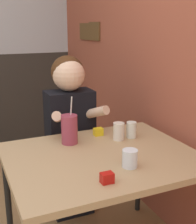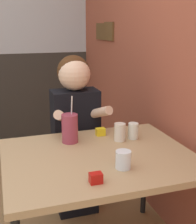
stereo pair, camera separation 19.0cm
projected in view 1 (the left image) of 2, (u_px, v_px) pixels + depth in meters
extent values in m
cube|color=#9E4C38|center=(118.00, 35.00, 2.77)|extent=(0.06, 4.61, 2.70)
cube|color=brown|center=(94.00, 31.00, 3.13)|extent=(0.02, 0.25, 0.18)
cube|color=brown|center=(85.00, 31.00, 3.36)|extent=(0.02, 0.27, 0.17)
cube|color=tan|center=(102.00, 158.00, 1.79)|extent=(1.08, 0.87, 0.04)
cylinder|color=black|center=(8.00, 199.00, 2.04)|extent=(0.04, 0.04, 0.69)
cylinder|color=black|center=(139.00, 171.00, 2.43)|extent=(0.04, 0.04, 0.69)
cube|color=black|center=(72.00, 184.00, 2.43)|extent=(0.31, 0.20, 0.48)
cube|color=black|center=(70.00, 125.00, 2.30)|extent=(0.34, 0.20, 0.51)
sphere|color=#472814|center=(67.00, 72.00, 2.22)|extent=(0.23, 0.23, 0.23)
sphere|color=beige|center=(69.00, 75.00, 2.20)|extent=(0.23, 0.23, 0.23)
cylinder|color=beige|center=(57.00, 117.00, 2.09)|extent=(0.14, 0.27, 0.15)
cylinder|color=beige|center=(94.00, 113.00, 2.20)|extent=(0.14, 0.27, 0.15)
cylinder|color=#99384C|center=(69.00, 129.00, 1.93)|extent=(0.10, 0.10, 0.18)
cylinder|color=white|center=(71.00, 107.00, 1.90)|extent=(0.01, 0.04, 0.14)
cylinder|color=silver|center=(130.00, 158.00, 1.62)|extent=(0.08, 0.08, 0.09)
cylinder|color=silver|center=(131.00, 130.00, 2.04)|extent=(0.07, 0.07, 0.10)
cylinder|color=silver|center=(119.00, 131.00, 2.00)|extent=(0.07, 0.07, 0.11)
cube|color=#B7140F|center=(107.00, 178.00, 1.46)|extent=(0.06, 0.04, 0.05)
cube|color=yellow|center=(98.00, 132.00, 2.09)|extent=(0.06, 0.04, 0.05)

